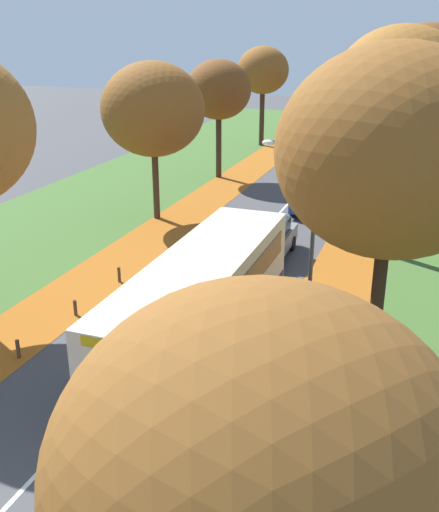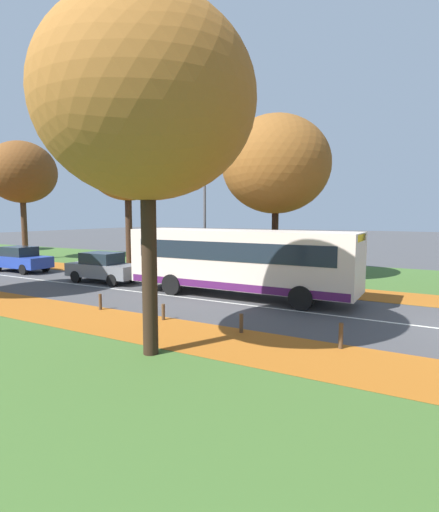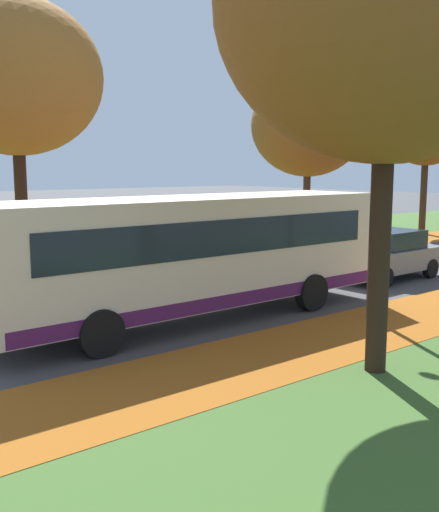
# 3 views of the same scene
# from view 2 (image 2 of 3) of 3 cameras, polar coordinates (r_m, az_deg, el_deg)

# --- Properties ---
(leaf_litter_left) EXTENTS (2.80, 60.00, 0.00)m
(leaf_litter_left) POSITION_cam_2_polar(r_m,az_deg,el_deg) (15.87, -20.54, -7.82)
(leaf_litter_left) COLOR #9E5619
(leaf_litter_left) RESTS_ON grass_verge_left
(grass_verge_right) EXTENTS (12.00, 90.00, 0.01)m
(grass_verge_right) POSITION_cam_2_polar(r_m,az_deg,el_deg) (29.90, -7.78, -1.15)
(grass_verge_right) COLOR #3D6028
(grass_verge_right) RESTS_ON ground
(leaf_litter_right) EXTENTS (2.80, 60.00, 0.00)m
(leaf_litter_right) POSITION_cam_2_polar(r_m,az_deg,el_deg) (22.78, -2.62, -3.32)
(leaf_litter_right) COLOR #9E5619
(leaf_litter_right) RESTS_ON grass_verge_right
(road_centre_line) EXTENTS (0.12, 80.00, 0.01)m
(road_centre_line) POSITION_cam_2_polar(r_m,az_deg,el_deg) (23.28, -21.51, -3.55)
(road_centre_line) COLOR silver
(road_centre_line) RESTS_ON ground
(tree_left_near) EXTENTS (5.51, 5.51, 9.00)m
(tree_left_near) POSITION_cam_2_polar(r_m,az_deg,el_deg) (10.81, -10.41, 20.95)
(tree_left_near) COLOR black
(tree_left_near) RESTS_ON ground
(tree_right_near) EXTENTS (5.96, 5.96, 9.09)m
(tree_right_near) POSITION_cam_2_polar(r_m,az_deg,el_deg) (22.67, 8.07, 12.78)
(tree_right_near) COLOR black
(tree_right_near) RESTS_ON ground
(tree_right_mid) EXTENTS (5.41, 5.41, 9.46)m
(tree_right_mid) POSITION_cam_2_polar(r_m,az_deg,el_deg) (27.52, -13.03, 12.72)
(tree_right_mid) COLOR #382619
(tree_right_mid) RESTS_ON ground
(tree_right_far) EXTENTS (5.49, 5.49, 9.54)m
(tree_right_far) POSITION_cam_2_polar(r_m,az_deg,el_deg) (36.58, -26.43, 10.63)
(tree_right_far) COLOR #422D1E
(tree_right_far) RESTS_ON ground
(bollard_third) EXTENTS (0.12, 0.12, 0.73)m
(bollard_third) POSITION_cam_2_polar(r_m,az_deg,el_deg) (11.65, 16.94, -10.87)
(bollard_third) COLOR #4C3823
(bollard_third) RESTS_ON ground
(bollard_fourth) EXTENTS (0.12, 0.12, 0.60)m
(bollard_fourth) POSITION_cam_2_polar(r_m,az_deg,el_deg) (12.64, 3.13, -9.58)
(bollard_fourth) COLOR #4C3823
(bollard_fourth) RESTS_ON ground
(bollard_fifth) EXTENTS (0.12, 0.12, 0.57)m
(bollard_fifth) POSITION_cam_2_polar(r_m,az_deg,el_deg) (14.21, -8.04, -7.94)
(bollard_fifth) COLOR #4C3823
(bollard_fifth) RESTS_ON ground
(bollard_sixth) EXTENTS (0.12, 0.12, 0.63)m
(bollard_sixth) POSITION_cam_2_polar(r_m,az_deg,el_deg) (16.21, -16.66, -6.30)
(bollard_sixth) COLOR #4C3823
(bollard_sixth) RESTS_ON ground
(streetlamp_right) EXTENTS (1.89, 0.28, 6.00)m
(streetlamp_right) POSITION_cam_2_polar(r_m,az_deg,el_deg) (21.37, -2.59, 6.10)
(streetlamp_right) COLOR #47474C
(streetlamp_right) RESTS_ON ground
(bus) EXTENTS (2.70, 10.41, 2.98)m
(bus) POSITION_cam_2_polar(r_m,az_deg,el_deg) (17.84, 2.92, -0.43)
(bus) COLOR beige
(bus) RESTS_ON ground
(car_grey_lead) EXTENTS (1.85, 4.23, 1.62)m
(car_grey_lead) POSITION_cam_2_polar(r_m,az_deg,el_deg) (22.58, -16.23, -1.58)
(car_grey_lead) COLOR slate
(car_grey_lead) RESTS_ON ground
(car_blue_following) EXTENTS (1.83, 4.22, 1.62)m
(car_blue_following) POSITION_cam_2_polar(r_m,az_deg,el_deg) (28.70, -26.54, -0.40)
(car_blue_following) COLOR #233D9E
(car_blue_following) RESTS_ON ground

